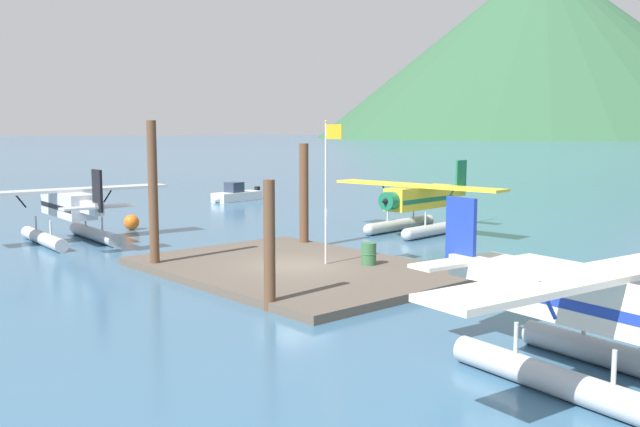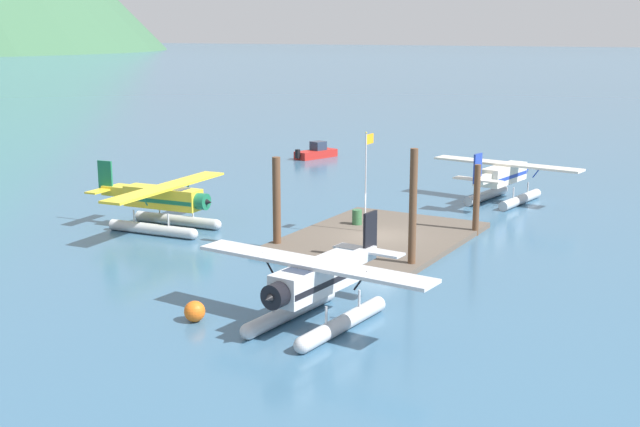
{
  "view_description": "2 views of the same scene",
  "coord_description": "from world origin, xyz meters",
  "px_view_note": "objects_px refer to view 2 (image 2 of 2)",
  "views": [
    {
      "loc": [
        20.96,
        -17.29,
        5.6
      ],
      "look_at": [
        -1.68,
        2.79,
        1.98
      ],
      "focal_mm": 39.33,
      "sensor_mm": 36.0,
      "label": 1
    },
    {
      "loc": [
        -39.96,
        -19.16,
        11.44
      ],
      "look_at": [
        -0.93,
        3.16,
        1.39
      ],
      "focal_mm": 45.92,
      "sensor_mm": 36.0,
      "label": 2
    }
  ],
  "objects_px": {
    "flagpole": "(367,169)",
    "mooring_buoy": "(195,311)",
    "seaplane_yellow_bow_left": "(164,204)",
    "seaplane_cream_stbd_aft": "(504,179)",
    "fuel_drum": "(357,217)",
    "boat_red_open_east": "(317,152)",
    "seaplane_silver_port_aft": "(316,287)"
  },
  "relations": [
    {
      "from": "flagpole",
      "to": "seaplane_cream_stbd_aft",
      "type": "xyz_separation_m",
      "value": [
        13.15,
        -3.91,
        -2.28
      ]
    },
    {
      "from": "mooring_buoy",
      "to": "seaplane_silver_port_aft",
      "type": "relative_size",
      "value": 0.08
    },
    {
      "from": "mooring_buoy",
      "to": "boat_red_open_east",
      "type": "distance_m",
      "value": 44.01
    },
    {
      "from": "fuel_drum",
      "to": "seaplane_yellow_bow_left",
      "type": "distance_m",
      "value": 11.36
    },
    {
      "from": "fuel_drum",
      "to": "boat_red_open_east",
      "type": "relative_size",
      "value": 0.18
    },
    {
      "from": "fuel_drum",
      "to": "seaplane_cream_stbd_aft",
      "type": "distance_m",
      "value": 13.08
    },
    {
      "from": "seaplane_cream_stbd_aft",
      "to": "flagpole",
      "type": "bearing_deg",
      "value": 163.43
    },
    {
      "from": "boat_red_open_east",
      "to": "seaplane_yellow_bow_left",
      "type": "bearing_deg",
      "value": -167.69
    },
    {
      "from": "flagpole",
      "to": "mooring_buoy",
      "type": "xyz_separation_m",
      "value": [
        -16.1,
        -0.36,
        -3.43
      ]
    },
    {
      "from": "flagpole",
      "to": "seaplane_yellow_bow_left",
      "type": "distance_m",
      "value": 12.08
    },
    {
      "from": "seaplane_cream_stbd_aft",
      "to": "seaplane_yellow_bow_left",
      "type": "distance_m",
      "value": 23.15
    },
    {
      "from": "seaplane_silver_port_aft",
      "to": "boat_red_open_east",
      "type": "height_order",
      "value": "seaplane_silver_port_aft"
    },
    {
      "from": "flagpole",
      "to": "mooring_buoy",
      "type": "bearing_deg",
      "value": -178.72
    },
    {
      "from": "mooring_buoy",
      "to": "boat_red_open_east",
      "type": "bearing_deg",
      "value": 23.55
    },
    {
      "from": "seaplane_silver_port_aft",
      "to": "boat_red_open_east",
      "type": "xyz_separation_m",
      "value": [
        38.24,
        22.01,
        -1.09
      ]
    },
    {
      "from": "mooring_buoy",
      "to": "seaplane_silver_port_aft",
      "type": "height_order",
      "value": "seaplane_silver_port_aft"
    },
    {
      "from": "seaplane_yellow_bow_left",
      "to": "flagpole",
      "type": "bearing_deg",
      "value": -67.04
    },
    {
      "from": "flagpole",
      "to": "fuel_drum",
      "type": "xyz_separation_m",
      "value": [
        1.12,
        1.16,
        -3.12
      ]
    },
    {
      "from": "seaplane_cream_stbd_aft",
      "to": "boat_red_open_east",
      "type": "height_order",
      "value": "seaplane_cream_stbd_aft"
    },
    {
      "from": "seaplane_cream_stbd_aft",
      "to": "boat_red_open_east",
      "type": "bearing_deg",
      "value": 62.3
    },
    {
      "from": "fuel_drum",
      "to": "seaplane_cream_stbd_aft",
      "type": "bearing_deg",
      "value": -22.89
    },
    {
      "from": "fuel_drum",
      "to": "boat_red_open_east",
      "type": "bearing_deg",
      "value": 34.78
    },
    {
      "from": "flagpole",
      "to": "fuel_drum",
      "type": "bearing_deg",
      "value": 46.03
    },
    {
      "from": "fuel_drum",
      "to": "seaplane_silver_port_aft",
      "type": "bearing_deg",
      "value": -158.51
    },
    {
      "from": "fuel_drum",
      "to": "seaplane_yellow_bow_left",
      "type": "relative_size",
      "value": 0.08
    },
    {
      "from": "mooring_buoy",
      "to": "seaplane_yellow_bow_left",
      "type": "distance_m",
      "value": 16.14
    },
    {
      "from": "flagpole",
      "to": "mooring_buoy",
      "type": "height_order",
      "value": "flagpole"
    },
    {
      "from": "seaplane_yellow_bow_left",
      "to": "seaplane_silver_port_aft",
      "type": "distance_m",
      "value": 18.29
    },
    {
      "from": "mooring_buoy",
      "to": "seaplane_yellow_bow_left",
      "type": "height_order",
      "value": "seaplane_yellow_bow_left"
    },
    {
      "from": "flagpole",
      "to": "boat_red_open_east",
      "type": "height_order",
      "value": "flagpole"
    },
    {
      "from": "boat_red_open_east",
      "to": "fuel_drum",
      "type": "bearing_deg",
      "value": -145.22
    },
    {
      "from": "flagpole",
      "to": "seaplane_silver_port_aft",
      "type": "relative_size",
      "value": 0.54
    }
  ]
}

